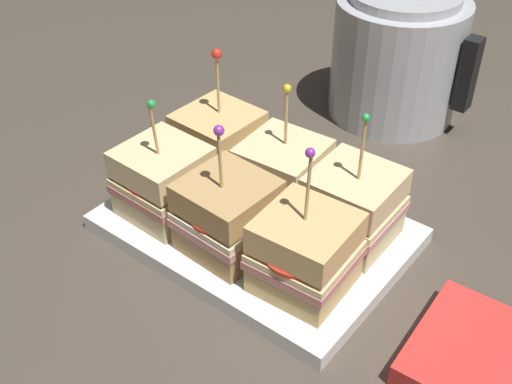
% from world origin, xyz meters
% --- Properties ---
extents(ground_plane, '(6.00, 6.00, 0.00)m').
position_xyz_m(ground_plane, '(0.00, 0.00, 0.00)').
color(ground_plane, '#4C4238').
extents(serving_platter, '(0.31, 0.22, 0.02)m').
position_xyz_m(serving_platter, '(0.00, 0.00, 0.01)').
color(serving_platter, white).
rests_on(serving_platter, ground_plane).
extents(sandwich_front_left, '(0.09, 0.09, 0.14)m').
position_xyz_m(sandwich_front_left, '(-0.09, -0.05, 0.06)').
color(sandwich_front_left, beige).
rests_on(sandwich_front_left, serving_platter).
extents(sandwich_front_center, '(0.09, 0.09, 0.15)m').
position_xyz_m(sandwich_front_center, '(0.00, -0.05, 0.06)').
color(sandwich_front_center, tan).
rests_on(sandwich_front_center, serving_platter).
extents(sandwich_front_right, '(0.09, 0.09, 0.16)m').
position_xyz_m(sandwich_front_right, '(0.09, -0.04, 0.06)').
color(sandwich_front_right, tan).
rests_on(sandwich_front_right, serving_platter).
extents(sandwich_back_left, '(0.09, 0.09, 0.16)m').
position_xyz_m(sandwich_back_left, '(-0.09, 0.05, 0.06)').
color(sandwich_back_left, tan).
rests_on(sandwich_back_left, serving_platter).
extents(sandwich_back_center, '(0.09, 0.09, 0.15)m').
position_xyz_m(sandwich_back_center, '(-0.00, 0.05, 0.06)').
color(sandwich_back_center, beige).
rests_on(sandwich_back_center, serving_platter).
extents(sandwich_back_right, '(0.09, 0.09, 0.15)m').
position_xyz_m(sandwich_back_right, '(0.09, 0.04, 0.06)').
color(sandwich_back_right, beige).
rests_on(sandwich_back_right, serving_platter).
extents(kettle_steel, '(0.20, 0.18, 0.20)m').
position_xyz_m(kettle_steel, '(-0.02, 0.33, 0.09)').
color(kettle_steel, '#B7BABF').
rests_on(kettle_steel, ground_plane).
extents(napkin_stack, '(0.13, 0.13, 0.02)m').
position_xyz_m(napkin_stack, '(0.27, -0.02, 0.01)').
color(napkin_stack, red).
rests_on(napkin_stack, ground_plane).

